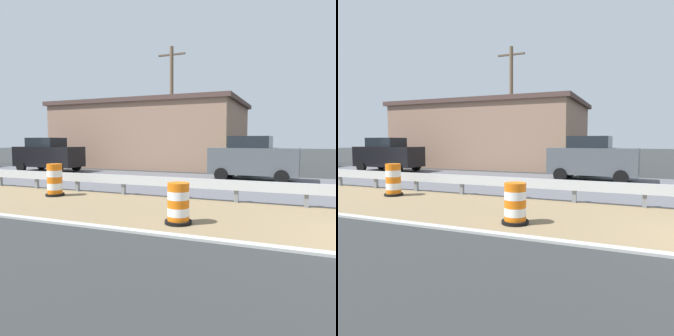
{
  "view_description": "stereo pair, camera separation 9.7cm",
  "coord_description": "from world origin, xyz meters",
  "views": [
    {
      "loc": [
        -7.19,
        2.52,
        1.91
      ],
      "look_at": [
        2.15,
        6.32,
        1.07
      ],
      "focal_mm": 34.55,
      "sensor_mm": 36.0,
      "label": 1
    },
    {
      "loc": [
        -7.15,
        2.43,
        1.91
      ],
      "look_at": [
        2.15,
        6.32,
        1.07
      ],
      "focal_mm": 34.55,
      "sensor_mm": 36.0,
      "label": 2
    }
  ],
  "objects": [
    {
      "name": "traffic_barrel_nearest",
      "position": [
        -0.29,
        5.07,
        0.43
      ],
      "size": [
        0.63,
        0.63,
        0.96
      ],
      "color": "orange",
      "rests_on": "ground"
    },
    {
      "name": "traffic_barrel_close",
      "position": [
        1.67,
        10.39,
        0.51
      ],
      "size": [
        0.64,
        0.64,
        1.12
      ],
      "color": "orange",
      "rests_on": "ground"
    },
    {
      "name": "car_mid_far_lane",
      "position": [
        8.83,
        17.18,
        1.05
      ],
      "size": [
        1.96,
        4.33,
        2.11
      ],
      "rotation": [
        0.0,
        0.0,
        -1.56
      ],
      "color": "black",
      "rests_on": "ground"
    },
    {
      "name": "car_distant_a",
      "position": [
        8.8,
        4.57,
        1.07
      ],
      "size": [
        2.19,
        4.18,
        2.15
      ],
      "rotation": [
        0.0,
        0.0,
        -1.6
      ],
      "color": "#4C5156",
      "rests_on": "ground"
    },
    {
      "name": "roadside_shop_near",
      "position": [
        15.72,
        13.12,
        2.4
      ],
      "size": [
        8.51,
        13.77,
        4.78
      ],
      "color": "#93705B",
      "rests_on": "ground"
    },
    {
      "name": "utility_pole_near",
      "position": [
        12.23,
        10.17,
        4.08
      ],
      "size": [
        0.24,
        1.8,
        7.84
      ],
      "color": "brown",
      "rests_on": "ground"
    },
    {
      "name": "bush_roadside",
      "position": [
        10.94,
        5.22,
        1.09
      ],
      "size": [
        2.02,
        2.02,
        2.17
      ],
      "primitive_type": "ellipsoid",
      "color": "#337533",
      "rests_on": "ground"
    }
  ]
}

